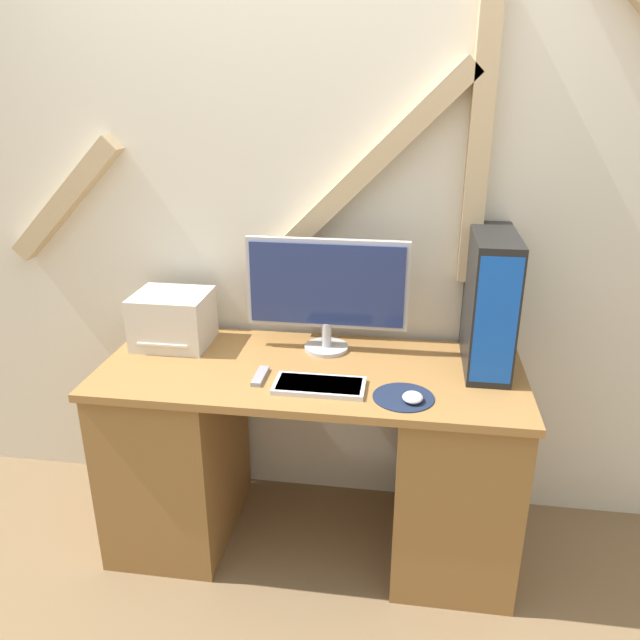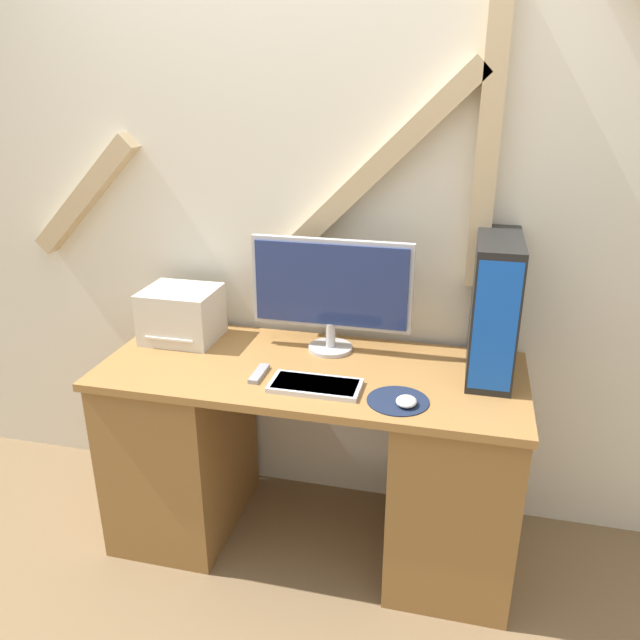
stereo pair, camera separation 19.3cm
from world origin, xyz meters
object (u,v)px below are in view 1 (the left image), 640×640
at_px(monitor, 327,288).
at_px(computer_tower, 489,302).
at_px(mouse, 413,397).
at_px(remote_control, 260,376).
at_px(printer, 173,319).
at_px(keyboard, 319,385).

xyz_separation_m(monitor, computer_tower, (0.61, -0.05, -0.01)).
bearing_deg(mouse, monitor, 131.44).
bearing_deg(mouse, remote_control, 169.67).
height_order(computer_tower, printer, computer_tower).
height_order(monitor, computer_tower, computer_tower).
distance_m(mouse, remote_control, 0.56).
xyz_separation_m(mouse, printer, (-0.97, 0.36, 0.09)).
relative_size(mouse, printer, 0.27).
xyz_separation_m(keyboard, computer_tower, (0.59, 0.29, 0.24)).
distance_m(mouse, computer_tower, 0.49).
xyz_separation_m(computer_tower, printer, (-1.23, 0.02, -0.15)).
distance_m(keyboard, printer, 0.72).
height_order(keyboard, mouse, mouse).
distance_m(monitor, remote_control, 0.43).
height_order(keyboard, remote_control, keyboard).
bearing_deg(computer_tower, keyboard, -154.09).
bearing_deg(printer, monitor, 3.14).
bearing_deg(computer_tower, printer, 179.26).
bearing_deg(remote_control, monitor, 55.03).
bearing_deg(monitor, remote_control, -124.97).
relative_size(keyboard, computer_tower, 0.63).
bearing_deg(remote_control, printer, 148.54).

